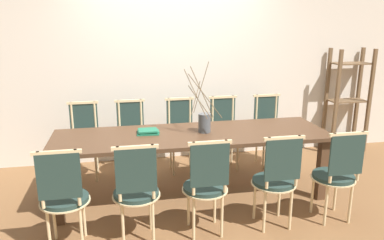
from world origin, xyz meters
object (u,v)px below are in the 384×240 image
object	(u,v)px
chair_near_center	(206,183)
book_stack	(148,131)
vase_centerpiece	(204,121)
shelving_rack	(347,101)
dining_table	(192,141)
chair_far_center	(181,133)

from	to	relation	value
chair_near_center	book_stack	world-z (taller)	chair_near_center
vase_centerpiece	shelving_rack	size ratio (longest dim) A/B	0.49
chair_near_center	shelving_rack	bearing A→B (deg)	36.01
book_stack	shelving_rack	xyz separation A→B (m)	(3.00, 0.98, 0.00)
chair_near_center	shelving_rack	xyz separation A→B (m)	(2.56, 1.86, 0.25)
dining_table	chair_near_center	size ratio (longest dim) A/B	3.14
chair_far_center	book_stack	size ratio (longest dim) A/B	3.80
dining_table	shelving_rack	bearing A→B (deg)	23.05
dining_table	vase_centerpiece	xyz separation A→B (m)	(0.14, 0.03, 0.20)
dining_table	book_stack	xyz separation A→B (m)	(-0.46, 0.10, 0.11)
vase_centerpiece	chair_far_center	bearing A→B (deg)	99.77
chair_far_center	book_stack	world-z (taller)	chair_far_center
vase_centerpiece	book_stack	xyz separation A→B (m)	(-0.60, 0.07, -0.10)
chair_far_center	book_stack	distance (m)	0.87
dining_table	chair_near_center	distance (m)	0.79
book_stack	vase_centerpiece	bearing A→B (deg)	-6.72
shelving_rack	book_stack	bearing A→B (deg)	-161.86
dining_table	chair_near_center	xyz separation A→B (m)	(-0.02, -0.78, -0.14)
chair_near_center	vase_centerpiece	xyz separation A→B (m)	(0.16, 0.81, 0.34)
dining_table	book_stack	world-z (taller)	book_stack
book_stack	chair_far_center	bearing A→B (deg)	55.44
chair_far_center	shelving_rack	distance (m)	2.56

